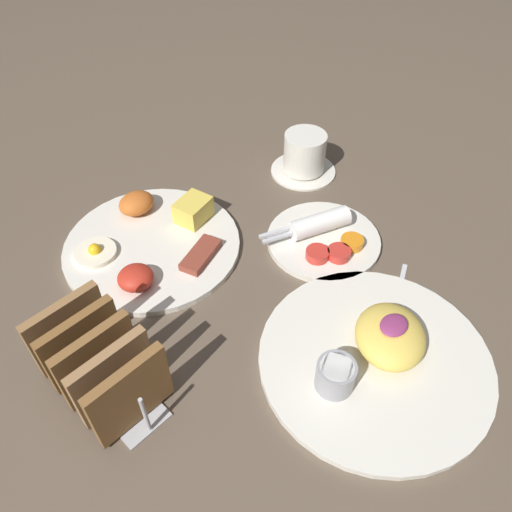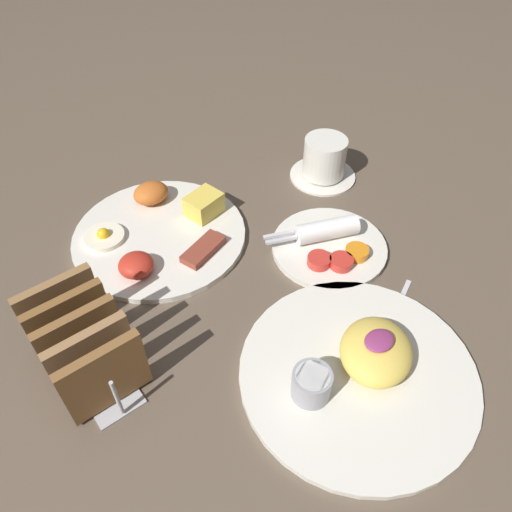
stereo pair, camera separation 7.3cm
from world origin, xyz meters
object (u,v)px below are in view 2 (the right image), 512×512
object	(u,v)px
plate_breakfast	(160,231)
toast_rack	(83,343)
plate_foreground	(360,368)
coffee_cup	(324,160)
plate_condiments	(329,244)

from	to	relation	value
plate_breakfast	toast_rack	xyz separation A→B (m)	(-0.19, -0.16, 0.04)
plate_foreground	toast_rack	distance (m)	0.34
plate_foreground	coffee_cup	size ratio (longest dim) A/B	2.50
plate_breakfast	coffee_cup	size ratio (longest dim) A/B	2.30
plate_breakfast	toast_rack	bearing A→B (deg)	-140.78
plate_breakfast	toast_rack	size ratio (longest dim) A/B	1.53
plate_breakfast	plate_foreground	xyz separation A→B (m)	(0.07, -0.37, 0.00)
plate_breakfast	plate_condiments	xyz separation A→B (m)	(0.19, -0.19, 0.00)
plate_condiments	coffee_cup	size ratio (longest dim) A/B	1.50
plate_condiments	coffee_cup	distance (m)	0.19
toast_rack	coffee_cup	bearing A→B (deg)	12.57
coffee_cup	plate_foreground	bearing A→B (deg)	-126.78
plate_condiments	toast_rack	xyz separation A→B (m)	(-0.39, 0.03, 0.04)
plate_breakfast	plate_condiments	bearing A→B (deg)	-44.14
plate_condiments	toast_rack	bearing A→B (deg)	175.22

